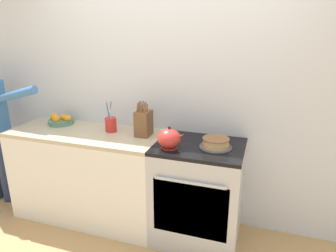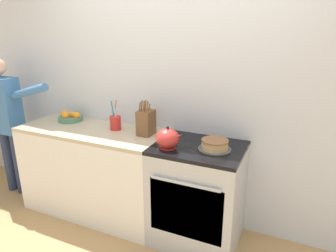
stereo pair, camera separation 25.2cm
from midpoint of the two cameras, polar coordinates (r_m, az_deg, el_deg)
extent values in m
plane|color=tan|center=(2.85, -6.62, -22.14)|extent=(16.00, 16.00, 0.00)
cube|color=silver|center=(2.81, -2.25, 7.06)|extent=(8.00, 0.04, 2.60)
cube|color=white|center=(3.16, -17.04, -9.13)|extent=(1.47, 0.60, 0.87)
cube|color=#BCAD8E|center=(2.99, -17.83, -1.37)|extent=(1.47, 0.60, 0.03)
cube|color=#B7BABF|center=(2.72, 3.01, -12.86)|extent=(0.75, 0.60, 0.87)
cube|color=black|center=(2.47, 1.14, -15.77)|extent=(0.61, 0.01, 0.48)
cylinder|color=#B7BABF|center=(2.32, 0.98, -10.86)|extent=(0.56, 0.02, 0.02)
cube|color=black|center=(2.52, 3.18, -4.01)|extent=(0.75, 0.60, 0.03)
cylinder|color=#4C4C51|center=(2.47, 6.18, -4.08)|extent=(0.27, 0.27, 0.01)
cylinder|color=tan|center=(2.46, 6.20, -3.61)|extent=(0.21, 0.21, 0.03)
cylinder|color=tan|center=(2.45, 6.23, -2.89)|extent=(0.21, 0.21, 0.03)
cylinder|color=brown|center=(2.44, 6.24, -2.44)|extent=(0.22, 0.22, 0.01)
cylinder|color=red|center=(2.46, -2.72, -4.12)|extent=(0.13, 0.13, 0.01)
ellipsoid|color=red|center=(2.43, -2.75, -2.42)|extent=(0.19, 0.19, 0.16)
cone|color=red|center=(2.39, -0.71, -2.01)|extent=(0.10, 0.04, 0.08)
sphere|color=black|center=(2.40, -2.78, -0.32)|extent=(0.02, 0.02, 0.02)
cube|color=brown|center=(2.73, -7.31, 0.48)|extent=(0.13, 0.16, 0.23)
cylinder|color=brown|center=(2.66, -8.56, 3.46)|extent=(0.01, 0.04, 0.08)
cylinder|color=brown|center=(2.65, -7.80, 3.27)|extent=(0.01, 0.03, 0.07)
cylinder|color=brown|center=(2.63, -7.10, 3.48)|extent=(0.01, 0.04, 0.10)
cylinder|color=brown|center=(2.69, -8.23, 3.73)|extent=(0.01, 0.04, 0.09)
cylinder|color=brown|center=(2.68, -7.51, 3.72)|extent=(0.01, 0.04, 0.10)
cylinder|color=brown|center=(2.67, -6.72, 3.40)|extent=(0.01, 0.03, 0.07)
cylinder|color=brown|center=(2.73, -7.87, 3.80)|extent=(0.01, 0.04, 0.08)
cylinder|color=brown|center=(2.71, -7.13, 3.67)|extent=(0.01, 0.03, 0.07)
cylinder|color=red|center=(2.90, -13.29, 0.23)|extent=(0.11, 0.11, 0.13)
cylinder|color=#A37A51|center=(2.89, -13.53, 2.21)|extent=(0.05, 0.05, 0.24)
cylinder|color=teal|center=(2.86, -13.74, 2.01)|extent=(0.05, 0.02, 0.24)
cylinder|color=#B7BABF|center=(2.85, -13.43, 2.24)|extent=(0.03, 0.02, 0.26)
cylinder|color=#4C7F66|center=(3.30, -21.77, 0.74)|extent=(0.25, 0.25, 0.05)
sphere|color=orange|center=(3.28, -21.35, 1.49)|extent=(0.07, 0.07, 0.07)
sphere|color=orange|center=(3.25, -22.66, 1.25)|extent=(0.08, 0.08, 0.08)
sphere|color=orange|center=(3.34, -22.92, 1.59)|extent=(0.07, 0.07, 0.07)
sphere|color=orange|center=(3.23, -20.70, 1.36)|extent=(0.07, 0.07, 0.07)
cylinder|color=#283351|center=(3.80, -30.41, -7.31)|extent=(0.11, 0.11, 0.74)
cylinder|color=#3D70AD|center=(3.32, -29.12, 5.19)|extent=(0.52, 0.08, 0.21)
camera|label=1|loc=(0.13, -92.86, -0.93)|focal=32.00mm
camera|label=2|loc=(0.13, 87.14, 0.93)|focal=32.00mm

